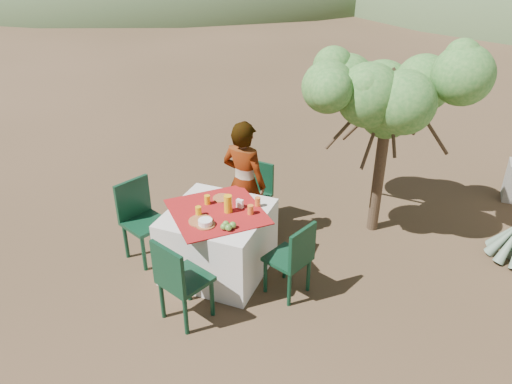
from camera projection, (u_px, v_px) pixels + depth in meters
The scene contains 19 objects.
ground at pixel (264, 308), 5.06m from camera, with size 160.00×160.00×0.00m, color #352818.
table at pixel (218, 241), 5.44m from camera, with size 1.30×1.30×0.76m.
chair_far at pixel (256, 191), 6.26m from camera, with size 0.42×0.42×0.83m.
chair_near at pixel (179, 279), 4.67m from camera, with size 0.54×0.54×0.91m.
chair_left at pixel (141, 216), 5.63m from camera, with size 0.56×0.56×0.93m.
chair_right at pixel (293, 257), 5.02m from camera, with size 0.51×0.51×0.85m.
person at pixel (244, 183), 5.81m from camera, with size 0.56×0.37×1.53m, color #8C6651.
shrub_tree at pixel (395, 102), 5.60m from camera, with size 1.78×1.75×2.09m.
plate_far at pixel (222, 198), 5.48m from camera, with size 0.20×0.20×0.01m, color brown.
plate_near at pixel (201, 221), 5.07m from camera, with size 0.25×0.25×0.01m, color brown.
glass_far at pixel (207, 200), 5.36m from camera, with size 0.06×0.06×0.10m, color #ECA40E.
glass_near at pixel (198, 211), 5.15m from camera, with size 0.06×0.06×0.10m, color #ECA40E.
juice_pitcher at pixel (228, 204), 5.20m from camera, with size 0.09×0.09×0.19m, color #ECA40E.
bowl_plate at pixel (205, 225), 5.01m from camera, with size 0.20×0.20×0.01m, color brown.
white_bowl at pixel (205, 222), 4.99m from camera, with size 0.14×0.14×0.05m, color white.
jar_left at pixel (250, 210), 5.18m from camera, with size 0.06×0.06×0.10m, color orange.
jar_right at pixel (258, 202), 5.33m from camera, with size 0.06×0.06×0.10m, color orange.
napkin_holder at pixel (240, 204), 5.30m from camera, with size 0.07×0.04×0.09m, color white.
fruit_cluster at pixel (228, 226), 4.94m from camera, with size 0.14×0.13×0.07m.
Camera 1 is at (1.36, -3.62, 3.47)m, focal length 35.00 mm.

